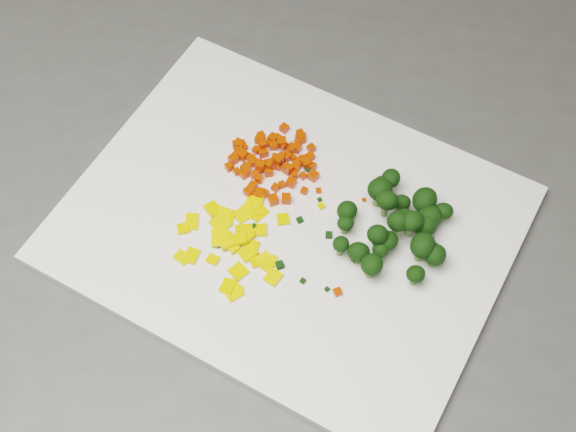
% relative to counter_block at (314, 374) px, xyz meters
% --- Properties ---
extents(counter_block, '(1.17, 0.88, 0.90)m').
position_rel_counter_block_xyz_m(counter_block, '(0.00, 0.00, 0.00)').
color(counter_block, '#4C4C49').
rests_on(counter_block, ground).
extents(cutting_board, '(0.52, 0.45, 0.01)m').
position_rel_counter_block_xyz_m(cutting_board, '(-0.04, -0.01, 0.46)').
color(cutting_board, white).
rests_on(cutting_board, counter_block).
extents(carrot_pile, '(0.10, 0.10, 0.03)m').
position_rel_counter_block_xyz_m(carrot_pile, '(-0.07, 0.06, 0.48)').
color(carrot_pile, red).
rests_on(carrot_pile, cutting_board).
extents(pepper_pile, '(0.11, 0.11, 0.02)m').
position_rel_counter_block_xyz_m(pepper_pile, '(-0.09, -0.05, 0.47)').
color(pepper_pile, yellow).
rests_on(pepper_pile, cutting_board).
extents(broccoli_pile, '(0.12, 0.12, 0.05)m').
position_rel_counter_block_xyz_m(broccoli_pile, '(0.07, -0.01, 0.49)').
color(broccoli_pile, black).
rests_on(broccoli_pile, cutting_board).
extents(carrot_cube_0, '(0.01, 0.01, 0.01)m').
position_rel_counter_block_xyz_m(carrot_cube_0, '(-0.11, 0.07, 0.46)').
color(carrot_cube_0, red).
rests_on(carrot_cube_0, carrot_pile).
extents(carrot_cube_1, '(0.01, 0.01, 0.01)m').
position_rel_counter_block_xyz_m(carrot_cube_1, '(-0.08, 0.09, 0.47)').
color(carrot_cube_1, red).
rests_on(carrot_cube_1, carrot_pile).
extents(carrot_cube_2, '(0.01, 0.01, 0.01)m').
position_rel_counter_block_xyz_m(carrot_cube_2, '(-0.05, 0.07, 0.46)').
color(carrot_cube_2, red).
rests_on(carrot_cube_2, carrot_pile).
extents(carrot_cube_3, '(0.01, 0.01, 0.01)m').
position_rel_counter_block_xyz_m(carrot_cube_3, '(-0.03, 0.06, 0.47)').
color(carrot_cube_3, red).
rests_on(carrot_cube_3, carrot_pile).
extents(carrot_cube_4, '(0.01, 0.01, 0.01)m').
position_rel_counter_block_xyz_m(carrot_cube_4, '(-0.05, 0.09, 0.47)').
color(carrot_cube_4, red).
rests_on(carrot_cube_4, carrot_pile).
extents(carrot_cube_5, '(0.01, 0.01, 0.01)m').
position_rel_counter_block_xyz_m(carrot_cube_5, '(-0.07, 0.09, 0.47)').
color(carrot_cube_5, red).
rests_on(carrot_cube_5, carrot_pile).
extents(carrot_cube_6, '(0.01, 0.01, 0.01)m').
position_rel_counter_block_xyz_m(carrot_cube_6, '(-0.10, 0.06, 0.47)').
color(carrot_cube_6, red).
rests_on(carrot_cube_6, carrot_pile).
extents(carrot_cube_7, '(0.01, 0.01, 0.01)m').
position_rel_counter_block_xyz_m(carrot_cube_7, '(-0.08, 0.01, 0.46)').
color(carrot_cube_7, red).
rests_on(carrot_cube_7, carrot_pile).
extents(carrot_cube_8, '(0.01, 0.01, 0.01)m').
position_rel_counter_block_xyz_m(carrot_cube_8, '(-0.07, 0.05, 0.47)').
color(carrot_cube_8, red).
rests_on(carrot_cube_8, carrot_pile).
extents(carrot_cube_9, '(0.01, 0.01, 0.01)m').
position_rel_counter_block_xyz_m(carrot_cube_9, '(-0.06, 0.05, 0.47)').
color(carrot_cube_9, red).
rests_on(carrot_cube_9, carrot_pile).
extents(carrot_cube_10, '(0.01, 0.01, 0.01)m').
position_rel_counter_block_xyz_m(carrot_cube_10, '(-0.10, 0.03, 0.47)').
color(carrot_cube_10, red).
rests_on(carrot_cube_10, carrot_pile).
extents(carrot_cube_11, '(0.01, 0.01, 0.01)m').
position_rel_counter_block_xyz_m(carrot_cube_11, '(-0.08, 0.01, 0.47)').
color(carrot_cube_11, red).
rests_on(carrot_cube_11, carrot_pile).
extents(carrot_cube_12, '(0.01, 0.01, 0.01)m').
position_rel_counter_block_xyz_m(carrot_cube_12, '(-0.05, 0.01, 0.47)').
color(carrot_cube_12, red).
rests_on(carrot_cube_12, carrot_pile).
extents(carrot_cube_13, '(0.01, 0.01, 0.01)m').
position_rel_counter_block_xyz_m(carrot_cube_13, '(-0.05, 0.05, 0.47)').
color(carrot_cube_13, red).
rests_on(carrot_cube_13, carrot_pile).
extents(carrot_cube_14, '(0.01, 0.01, 0.01)m').
position_rel_counter_block_xyz_m(carrot_cube_14, '(-0.02, 0.05, 0.47)').
color(carrot_cube_14, red).
rests_on(carrot_cube_14, carrot_pile).
extents(carrot_cube_15, '(0.01, 0.01, 0.01)m').
position_rel_counter_block_xyz_m(carrot_cube_15, '(-0.10, 0.04, 0.47)').
color(carrot_cube_15, red).
rests_on(carrot_cube_15, carrot_pile).
extents(carrot_cube_16, '(0.01, 0.01, 0.01)m').
position_rel_counter_block_xyz_m(carrot_cube_16, '(-0.10, 0.06, 0.46)').
color(carrot_cube_16, red).
rests_on(carrot_cube_16, carrot_pile).
extents(carrot_cube_17, '(0.01, 0.01, 0.01)m').
position_rel_counter_block_xyz_m(carrot_cube_17, '(-0.11, 0.05, 0.47)').
color(carrot_cube_17, red).
rests_on(carrot_cube_17, carrot_pile).
extents(carrot_cube_18, '(0.01, 0.01, 0.01)m').
position_rel_counter_block_xyz_m(carrot_cube_18, '(-0.04, 0.07, 0.47)').
color(carrot_cube_18, red).
rests_on(carrot_cube_18, carrot_pile).
extents(carrot_cube_19, '(0.01, 0.01, 0.01)m').
position_rel_counter_block_xyz_m(carrot_cube_19, '(-0.06, 0.08, 0.48)').
color(carrot_cube_19, red).
rests_on(carrot_cube_19, carrot_pile).
extents(carrot_cube_20, '(0.01, 0.01, 0.01)m').
position_rel_counter_block_xyz_m(carrot_cube_20, '(-0.07, 0.02, 0.47)').
color(carrot_cube_20, red).
rests_on(carrot_cube_20, carrot_pile).
extents(carrot_cube_21, '(0.01, 0.01, 0.01)m').
position_rel_counter_block_xyz_m(carrot_cube_21, '(-0.05, 0.10, 0.47)').
color(carrot_cube_21, red).
rests_on(carrot_cube_21, carrot_pile).
extents(carrot_cube_22, '(0.01, 0.01, 0.01)m').
position_rel_counter_block_xyz_m(carrot_cube_22, '(-0.05, 0.08, 0.47)').
color(carrot_cube_22, red).
rests_on(carrot_cube_22, carrot_pile).
extents(carrot_cube_23, '(0.01, 0.01, 0.01)m').
position_rel_counter_block_xyz_m(carrot_cube_23, '(-0.09, 0.05, 0.47)').
color(carrot_cube_23, red).
rests_on(carrot_cube_23, carrot_pile).
extents(carrot_cube_24, '(0.01, 0.01, 0.01)m').
position_rel_counter_block_xyz_m(carrot_cube_24, '(-0.05, 0.03, 0.47)').
color(carrot_cube_24, red).
rests_on(carrot_cube_24, carrot_pile).
extents(carrot_cube_25, '(0.01, 0.01, 0.01)m').
position_rel_counter_block_xyz_m(carrot_cube_25, '(-0.11, 0.07, 0.47)').
color(carrot_cube_25, red).
rests_on(carrot_cube_25, carrot_pile).
extents(carrot_cube_26, '(0.01, 0.01, 0.01)m').
position_rel_counter_block_xyz_m(carrot_cube_26, '(-0.09, 0.07, 0.47)').
color(carrot_cube_26, red).
rests_on(carrot_cube_26, carrot_pile).
extents(carrot_cube_27, '(0.01, 0.01, 0.01)m').
position_rel_counter_block_xyz_m(carrot_cube_27, '(-0.09, 0.08, 0.46)').
color(carrot_cube_27, red).
rests_on(carrot_cube_27, carrot_pile).
extents(carrot_cube_28, '(0.01, 0.01, 0.01)m').
position_rel_counter_block_xyz_m(carrot_cube_28, '(-0.04, 0.06, 0.46)').
color(carrot_cube_28, red).
rests_on(carrot_cube_28, carrot_pile).
extents(carrot_cube_29, '(0.01, 0.01, 0.01)m').
position_rel_counter_block_xyz_m(carrot_cube_29, '(-0.07, 0.05, 0.47)').
color(carrot_cube_29, red).
rests_on(carrot_cube_29, carrot_pile).
extents(carrot_cube_30, '(0.01, 0.01, 0.01)m').
position_rel_counter_block_xyz_m(carrot_cube_30, '(-0.03, 0.07, 0.47)').
color(carrot_cube_30, red).
rests_on(carrot_cube_30, carrot_pile).
extents(carrot_cube_31, '(0.01, 0.01, 0.01)m').
position_rel_counter_block_xyz_m(carrot_cube_31, '(-0.08, 0.08, 0.46)').
color(carrot_cube_31, red).
rests_on(carrot_cube_31, carrot_pile).
extents(carrot_cube_32, '(0.01, 0.01, 0.01)m').
position_rel_counter_block_xyz_m(carrot_cube_32, '(-0.05, 0.09, 0.46)').
color(carrot_cube_32, red).
rests_on(carrot_cube_32, carrot_pile).
extents(carrot_cube_33, '(0.01, 0.01, 0.01)m').
position_rel_counter_block_xyz_m(carrot_cube_33, '(-0.06, 0.07, 0.47)').
color(carrot_cube_33, red).
rests_on(carrot_cube_33, carrot_pile).
extents(carrot_cube_34, '(0.01, 0.01, 0.01)m').
position_rel_counter_block_xyz_m(carrot_cube_34, '(-0.03, 0.08, 0.47)').
color(carrot_cube_34, red).
rests_on(carrot_cube_34, carrot_pile).
extents(carrot_cube_35, '(0.01, 0.01, 0.01)m').
position_rel_counter_block_xyz_m(carrot_cube_35, '(-0.10, 0.04, 0.46)').
color(carrot_cube_35, red).
rests_on(carrot_cube_35, carrot_pile).
extents(carrot_cube_36, '(0.01, 0.01, 0.01)m').
position_rel_counter_block_xyz_m(carrot_cube_36, '(-0.06, 0.02, 0.47)').
color(carrot_cube_36, red).
rests_on(carrot_cube_36, carrot_pile).
extents(carrot_cube_37, '(0.01, 0.01, 0.01)m').
position_rel_counter_block_xyz_m(carrot_cube_37, '(-0.07, 0.10, 0.47)').
color(carrot_cube_37, red).
rests_on(carrot_cube_37, carrot_pile).
extents(carrot_cube_38, '(0.01, 0.01, 0.01)m').
position_rel_counter_block_xyz_m(carrot_cube_38, '(-0.03, 0.06, 0.47)').
color(carrot_cube_38, red).
rests_on(carrot_cube_38, carrot_pile).
extents(carrot_cube_39, '(0.01, 0.01, 0.01)m').
position_rel_counter_block_xyz_m(carrot_cube_39, '(-0.05, 0.08, 0.47)').
color(carrot_cube_39, red).
rests_on(carrot_cube_39, carrot_pile).
extents(carrot_cube_40, '(0.01, 0.01, 0.01)m').
position_rel_counter_block_xyz_m(carrot_cube_40, '(-0.06, 0.07, 0.47)').
color(carrot_cube_40, red).
rests_on(carrot_cube_40, carrot_pile).
extents(carrot_cube_41, '(0.01, 0.01, 0.01)m').
position_rel_counter_block_xyz_m(carrot_cube_41, '(-0.06, 0.01, 0.47)').
color(carrot_cube_41, red).
rests_on(carrot_cube_41, carrot_pile).
extents(carrot_cube_42, '(0.01, 0.01, 0.01)m').
position_rel_counter_block_xyz_m(carrot_cube_42, '(-0.05, 0.05, 0.47)').
color(carrot_cube_42, red).
rests_on(carrot_cube_42, carrot_pile).
extents(carrot_cube_43, '(0.01, 0.01, 0.01)m').
position_rel_counter_block_xyz_m(carrot_cube_43, '(-0.03, 0.06, 0.46)').
color(carrot_cube_43, red).
rests_on(carrot_cube_43, carrot_pile).
extents(carrot_cube_44, '(0.01, 0.01, 0.01)m').
position_rel_counter_block_xyz_m(carrot_cube_44, '(-0.08, 0.03, 0.47)').
color(carrot_cube_44, red).
rests_on(carrot_cube_44, carrot_pile).
extents(carrot_cube_45, '(0.01, 0.01, 0.01)m').
position_rel_counter_block_xyz_m(carrot_cube_45, '(-0.07, 0.06, 0.47)').
color(carrot_cube_45, red).
rests_on(carrot_cube_45, carrot_pile).
extents(carrot_cube_46, '(0.01, 0.01, 0.01)m').
position_rel_counter_block_xyz_m(carrot_cube_46, '(-0.08, 0.04, 0.47)').
color(carrot_cube_46, red).
rests_on(carrot_cube_46, carrot_pile).
extents(carrot_cube_47, '(0.01, 0.01, 0.01)m').
position_rel_counter_block_xyz_m(carrot_cube_47, '(-0.06, 0.06, 0.47)').
color(carrot_cube_47, red).
rests_on(carrot_cube_47, carrot_pile).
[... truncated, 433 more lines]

